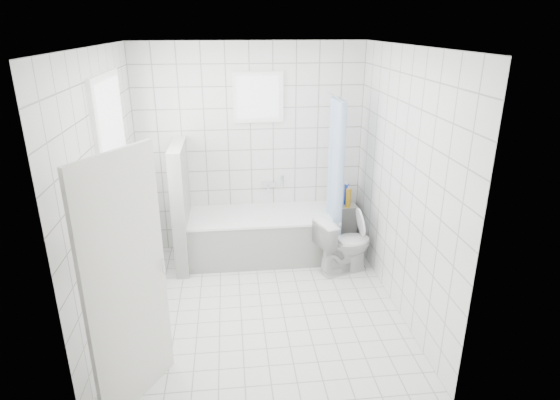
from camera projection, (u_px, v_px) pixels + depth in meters
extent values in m
plane|color=white|center=(261.00, 306.00, 4.91)|extent=(3.00, 3.00, 0.00)
plane|color=white|center=(257.00, 46.00, 3.99)|extent=(3.00, 3.00, 0.00)
cube|color=white|center=(251.00, 150.00, 5.84)|extent=(2.80, 0.02, 2.60)
cube|color=white|center=(275.00, 265.00, 3.05)|extent=(2.80, 0.02, 2.60)
cube|color=white|center=(108.00, 195.00, 4.30)|extent=(0.02, 3.00, 2.60)
cube|color=white|center=(401.00, 184.00, 4.59)|extent=(0.02, 3.00, 2.60)
cube|color=white|center=(116.00, 155.00, 4.48)|extent=(0.01, 0.90, 1.40)
cube|color=white|center=(258.00, 98.00, 5.58)|extent=(0.50, 0.01, 0.50)
cube|color=white|center=(129.00, 225.00, 4.75)|extent=(0.18, 1.02, 0.08)
cube|color=silver|center=(127.00, 285.00, 3.39)|extent=(0.45, 0.71, 2.00)
cube|color=white|center=(263.00, 236.00, 5.87)|extent=(1.79, 0.75, 0.55)
cube|color=white|center=(262.00, 215.00, 5.77)|extent=(1.81, 0.77, 0.03)
cube|color=white|center=(181.00, 206.00, 5.55)|extent=(0.15, 0.85, 1.50)
cube|color=white|center=(340.00, 225.00, 6.21)|extent=(0.40, 0.24, 0.55)
imported|color=white|center=(344.00, 244.00, 5.50)|extent=(0.76, 0.57, 0.69)
cylinder|color=silver|center=(335.00, 97.00, 5.32)|extent=(0.02, 0.80, 0.02)
cube|color=silver|center=(268.00, 184.00, 5.99)|extent=(0.18, 0.06, 0.06)
imported|color=#D86CD5|center=(133.00, 203.00, 4.93)|extent=(0.13, 0.13, 0.20)
imported|color=silver|center=(131.00, 203.00, 4.81)|extent=(0.16, 0.16, 0.29)
imported|color=white|center=(128.00, 217.00, 4.66)|extent=(0.17, 0.17, 0.15)
imported|color=#2EABD0|center=(125.00, 219.00, 4.54)|extent=(0.12, 0.12, 0.21)
imported|color=pink|center=(121.00, 223.00, 4.36)|extent=(0.11, 0.11, 0.27)
cylinder|color=#FFAF1A|center=(348.00, 198.00, 6.01)|extent=(0.06, 0.06, 0.25)
cylinder|color=red|center=(337.00, 198.00, 6.08)|extent=(0.06, 0.06, 0.20)
cylinder|color=#1635B6|center=(346.00, 194.00, 6.10)|extent=(0.06, 0.06, 0.28)
cylinder|color=green|center=(340.00, 199.00, 6.01)|extent=(0.06, 0.06, 0.24)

